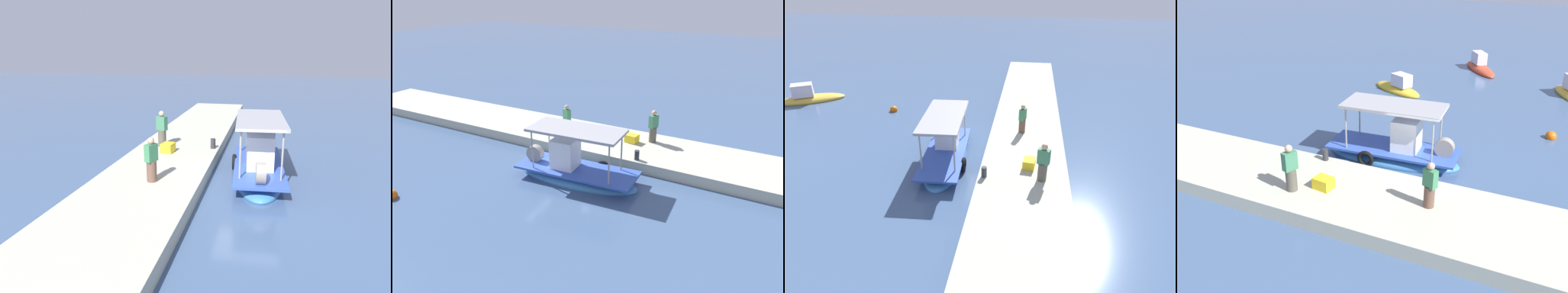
% 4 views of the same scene
% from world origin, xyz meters
% --- Properties ---
extents(ground_plane, '(120.00, 120.00, 0.00)m').
position_xyz_m(ground_plane, '(0.00, 0.00, 0.00)').
color(ground_plane, '#3F587D').
extents(dock_quay, '(36.00, 4.01, 0.56)m').
position_xyz_m(dock_quay, '(0.00, -3.65, 0.28)').
color(dock_quay, '#B3B49E').
rests_on(dock_quay, ground_plane).
extents(main_fishing_boat, '(6.00, 2.40, 2.87)m').
position_xyz_m(main_fishing_boat, '(-1.21, 0.33, 0.43)').
color(main_fishing_boat, teal).
rests_on(main_fishing_boat, ground_plane).
extents(fisherman_near_bollard, '(0.53, 0.49, 1.65)m').
position_xyz_m(fisherman_near_bollard, '(1.51, -3.40, 1.30)').
color(fisherman_near_bollard, brown).
rests_on(fisherman_near_bollard, dock_quay).
extents(fisherman_by_crate, '(0.51, 0.57, 1.77)m').
position_xyz_m(fisherman_by_crate, '(-3.25, -4.45, 1.36)').
color(fisherman_by_crate, '#524E43').
rests_on(fisherman_by_crate, dock_quay).
extents(mooring_bollard, '(0.24, 0.24, 0.48)m').
position_xyz_m(mooring_bollard, '(-3.36, -1.93, 0.80)').
color(mooring_bollard, '#2D2D33').
rests_on(mooring_bollard, dock_quay).
extents(cargo_crate, '(0.72, 0.60, 0.43)m').
position_xyz_m(cargo_crate, '(-2.28, -3.88, 0.77)').
color(cargo_crate, yellow).
rests_on(cargo_crate, dock_quay).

